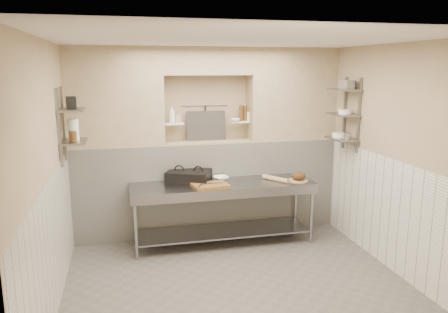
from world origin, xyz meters
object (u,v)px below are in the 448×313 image
object	(u,v)px
panini_press	(189,176)
jug_left	(73,130)
rolling_pin	(275,179)
bowl_alcove	(235,120)
prep_table	(223,201)
bread_loaf	(298,176)
mixing_bowl	(221,178)
cutting_board	(210,186)
bottle_soap	(172,114)

from	to	relation	value
panini_press	jug_left	world-z (taller)	jug_left
rolling_pin	bowl_alcove	size ratio (longest dim) A/B	3.00
prep_table	jug_left	bearing A→B (deg)	-176.72
prep_table	bread_loaf	size ratio (longest dim) A/B	12.75
rolling_pin	bowl_alcove	bearing A→B (deg)	130.31
prep_table	mixing_bowl	world-z (taller)	mixing_bowl
bread_loaf	bowl_alcove	size ratio (longest dim) A/B	1.42
jug_left	rolling_pin	bearing A→B (deg)	1.68
rolling_pin	panini_press	bearing A→B (deg)	168.40
cutting_board	rolling_pin	distance (m)	0.99
prep_table	bowl_alcove	bearing A→B (deg)	59.19
prep_table	bottle_soap	world-z (taller)	bottle_soap
bread_loaf	panini_press	bearing A→B (deg)	168.10
bread_loaf	cutting_board	bearing A→B (deg)	-178.43
prep_table	rolling_pin	bearing A→B (deg)	-2.37
panini_press	bottle_soap	distance (m)	0.94
panini_press	bowl_alcove	xyz separation A→B (m)	(0.76, 0.29, 0.75)
panini_press	mixing_bowl	world-z (taller)	panini_press
mixing_bowl	jug_left	size ratio (longest dim) A/B	0.81
mixing_bowl	rolling_pin	bearing A→B (deg)	-17.71
rolling_pin	bread_loaf	bearing A→B (deg)	-13.00
mixing_bowl	rolling_pin	distance (m)	0.79
cutting_board	jug_left	distance (m)	1.92
rolling_pin	bottle_soap	bearing A→B (deg)	157.63
prep_table	cutting_board	size ratio (longest dim) A/B	5.39
rolling_pin	bread_loaf	xyz separation A→B (m)	(0.33, -0.08, 0.04)
panini_press	cutting_board	bearing A→B (deg)	-32.69
bowl_alcove	rolling_pin	bearing A→B (deg)	-49.69
mixing_bowl	bread_loaf	bearing A→B (deg)	-16.30
prep_table	panini_press	xyz separation A→B (m)	(-0.46, 0.22, 0.34)
panini_press	bowl_alcove	distance (m)	1.11
bottle_soap	bowl_alcove	bearing A→B (deg)	-2.10
mixing_bowl	bottle_soap	xyz separation A→B (m)	(-0.65, 0.34, 0.91)
panini_press	cutting_board	world-z (taller)	panini_press
mixing_bowl	bowl_alcove	bearing A→B (deg)	46.33
mixing_bowl	bread_loaf	xyz separation A→B (m)	(1.08, -0.31, 0.05)
rolling_pin	cutting_board	bearing A→B (deg)	-173.54
mixing_bowl	bowl_alcove	xyz separation A→B (m)	(0.29, 0.30, 0.81)
panini_press	rolling_pin	bearing A→B (deg)	12.09
prep_table	cutting_board	xyz separation A→B (m)	(-0.22, -0.14, 0.28)
mixing_bowl	rolling_pin	size ratio (longest dim) A/B	0.50
cutting_board	mixing_bowl	distance (m)	0.42
bread_loaf	jug_left	bearing A→B (deg)	-179.91
panini_press	jug_left	xyz separation A→B (m)	(-1.49, -0.33, 0.77)
panini_press	bread_loaf	world-z (taller)	panini_press
mixing_bowl	jug_left	bearing A→B (deg)	-170.77
prep_table	mixing_bowl	distance (m)	0.35
bread_loaf	mixing_bowl	bearing A→B (deg)	163.70
bowl_alcove	jug_left	bearing A→B (deg)	-164.56
rolling_pin	bowl_alcove	distance (m)	1.07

